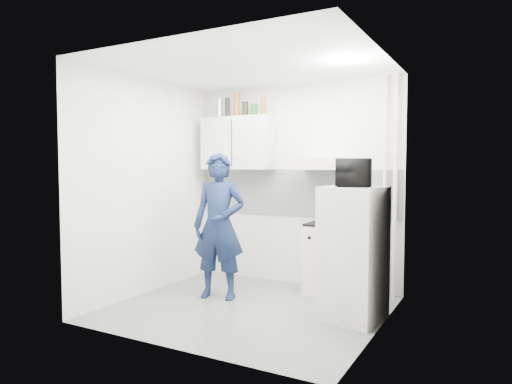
% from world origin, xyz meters
% --- Properties ---
extents(floor, '(2.80, 2.80, 0.00)m').
position_xyz_m(floor, '(0.00, 0.00, 0.00)').
color(floor, slate).
rests_on(floor, ground).
extents(ceiling, '(2.80, 2.80, 0.00)m').
position_xyz_m(ceiling, '(0.00, 0.00, 2.60)').
color(ceiling, white).
rests_on(ceiling, wall_back).
extents(wall_back, '(2.80, 0.00, 2.80)m').
position_xyz_m(wall_back, '(0.00, 1.25, 1.30)').
color(wall_back, silver).
rests_on(wall_back, floor).
extents(wall_left, '(0.00, 2.60, 2.60)m').
position_xyz_m(wall_left, '(-1.40, 0.00, 1.30)').
color(wall_left, silver).
rests_on(wall_left, floor).
extents(wall_right, '(0.00, 2.60, 2.60)m').
position_xyz_m(wall_right, '(1.40, 0.00, 1.30)').
color(wall_right, silver).
rests_on(wall_right, floor).
extents(person, '(0.70, 0.54, 1.70)m').
position_xyz_m(person, '(-0.50, 0.20, 0.85)').
color(person, '#121D3C').
rests_on(person, floor).
extents(stove, '(0.52, 0.52, 0.83)m').
position_xyz_m(stove, '(0.57, 1.00, 0.41)').
color(stove, silver).
rests_on(stove, floor).
extents(fridge, '(0.63, 0.63, 1.34)m').
position_xyz_m(fridge, '(1.10, 0.20, 0.67)').
color(fridge, silver).
rests_on(fridge, floor).
extents(stove_top, '(0.50, 0.50, 0.03)m').
position_xyz_m(stove_top, '(0.57, 1.00, 0.84)').
color(stove_top, black).
rests_on(stove_top, stove).
extents(saucepan, '(0.17, 0.17, 0.10)m').
position_xyz_m(saucepan, '(0.52, 0.98, 0.91)').
color(saucepan, silver).
rests_on(saucepan, stove_top).
extents(microwave, '(0.57, 0.45, 0.28)m').
position_xyz_m(microwave, '(1.10, 0.20, 1.48)').
color(microwave, black).
rests_on(microwave, fridge).
extents(bottle_b, '(0.07, 0.07, 0.27)m').
position_xyz_m(bottle_b, '(-1.06, 1.07, 2.33)').
color(bottle_b, silver).
rests_on(bottle_b, upper_cabinet).
extents(bottle_c, '(0.06, 0.06, 0.27)m').
position_xyz_m(bottle_c, '(-0.92, 1.07, 2.33)').
color(bottle_c, black).
rests_on(bottle_c, upper_cabinet).
extents(bottle_d, '(0.07, 0.07, 0.32)m').
position_xyz_m(bottle_d, '(-0.78, 1.07, 2.36)').
color(bottle_d, brown).
rests_on(bottle_d, upper_cabinet).
extents(canister_a, '(0.08, 0.08, 0.20)m').
position_xyz_m(canister_a, '(-0.64, 1.07, 2.30)').
color(canister_a, black).
rests_on(canister_a, upper_cabinet).
extents(canister_b, '(0.09, 0.09, 0.16)m').
position_xyz_m(canister_b, '(-0.51, 1.07, 2.28)').
color(canister_b, '#144C1E').
rests_on(canister_b, upper_cabinet).
extents(bottle_e, '(0.06, 0.06, 0.25)m').
position_xyz_m(bottle_e, '(-0.37, 1.07, 2.33)').
color(bottle_e, brown).
rests_on(bottle_e, upper_cabinet).
extents(upper_cabinet, '(1.00, 0.35, 0.70)m').
position_xyz_m(upper_cabinet, '(-0.75, 1.07, 1.85)').
color(upper_cabinet, silver).
rests_on(upper_cabinet, wall_back).
extents(range_hood, '(0.60, 0.50, 0.14)m').
position_xyz_m(range_hood, '(0.45, 1.00, 1.57)').
color(range_hood, silver).
rests_on(range_hood, wall_back).
extents(backsplash, '(2.74, 0.03, 0.60)m').
position_xyz_m(backsplash, '(0.00, 1.24, 1.20)').
color(backsplash, white).
rests_on(backsplash, wall_back).
extents(pipe_a, '(0.05, 0.05, 2.60)m').
position_xyz_m(pipe_a, '(1.30, 1.17, 1.30)').
color(pipe_a, silver).
rests_on(pipe_a, floor).
extents(pipe_b, '(0.04, 0.04, 2.60)m').
position_xyz_m(pipe_b, '(1.18, 1.17, 1.30)').
color(pipe_b, silver).
rests_on(pipe_b, floor).
extents(ceiling_spot_fixture, '(0.10, 0.10, 0.02)m').
position_xyz_m(ceiling_spot_fixture, '(1.00, 0.20, 2.57)').
color(ceiling_spot_fixture, white).
rests_on(ceiling_spot_fixture, ceiling).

